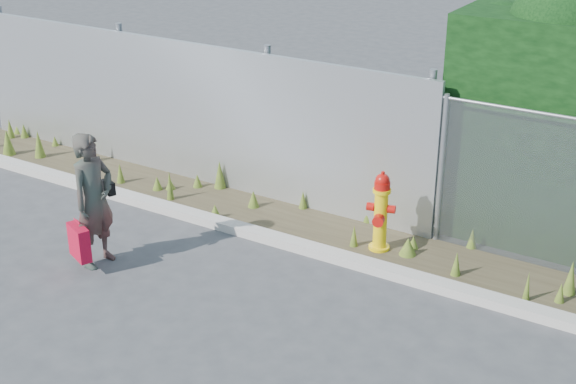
# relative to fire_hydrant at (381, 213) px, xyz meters

# --- Properties ---
(ground) EXTENTS (80.00, 80.00, 0.00)m
(ground) POSITION_rel_fire_hydrant_xyz_m (-0.52, -2.34, -0.54)
(ground) COLOR #3E3E41
(ground) RESTS_ON ground
(curb) EXTENTS (16.00, 0.22, 0.12)m
(curb) POSITION_rel_fire_hydrant_xyz_m (-0.52, -0.54, -0.48)
(curb) COLOR #ADA59C
(curb) RESTS_ON ground
(weed_strip) EXTENTS (16.00, 1.29, 0.55)m
(weed_strip) POSITION_rel_fire_hydrant_xyz_m (-0.38, 0.13, -0.42)
(weed_strip) COLOR #3E3523
(weed_strip) RESTS_ON ground
(corrugated_fence) EXTENTS (8.50, 0.21, 2.30)m
(corrugated_fence) POSITION_rel_fire_hydrant_xyz_m (-3.77, 0.66, 0.56)
(corrugated_fence) COLOR #B7B9BF
(corrugated_fence) RESTS_ON ground
(fire_hydrant) EXTENTS (0.37, 0.33, 1.12)m
(fire_hydrant) POSITION_rel_fire_hydrant_xyz_m (0.00, 0.00, 0.00)
(fire_hydrant) COLOR yellow
(fire_hydrant) RESTS_ON ground
(woman) EXTENTS (0.42, 0.64, 1.74)m
(woman) POSITION_rel_fire_hydrant_xyz_m (-2.89, -2.17, 0.33)
(woman) COLOR #0D5847
(woman) RESTS_ON ground
(red_tote_bag) EXTENTS (0.39, 0.14, 0.51)m
(red_tote_bag) POSITION_rel_fire_hydrant_xyz_m (-2.91, -2.46, -0.13)
(red_tote_bag) COLOR #B40A26
(black_shoulder_bag) EXTENTS (0.22, 0.09, 0.17)m
(black_shoulder_bag) POSITION_rel_fire_hydrant_xyz_m (-2.85, -1.94, 0.43)
(black_shoulder_bag) COLOR black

